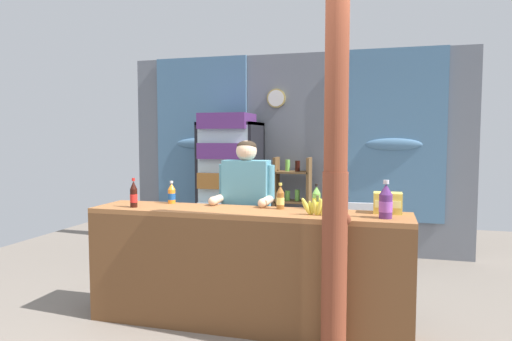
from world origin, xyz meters
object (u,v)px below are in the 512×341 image
(timber_post, at_px, (335,180))
(soda_bottle_cola, at_px, (134,195))
(shopkeeper, at_px, (246,202))
(soda_bottle_grape_soda, at_px, (386,202))
(snack_box_instant_noodle, at_px, (388,203))
(plastic_lawn_chair, at_px, (358,234))
(soda_bottle_orange_soda, at_px, (172,194))
(banana_bunch, at_px, (318,207))
(bottle_shelf_rack, at_px, (292,204))
(soda_bottle_lime_soda, at_px, (316,199))
(stall_counter, at_px, (242,260))
(drink_fridge, at_px, (230,178))
(soda_bottle_iced_tea, at_px, (280,198))

(timber_post, xyz_separation_m, soda_bottle_cola, (-1.73, 0.26, -0.20))
(shopkeeper, xyz_separation_m, soda_bottle_grape_soda, (1.23, -0.50, 0.12))
(snack_box_instant_noodle, bearing_deg, soda_bottle_cola, -172.85)
(plastic_lawn_chair, height_order, soda_bottle_orange_soda, soda_bottle_orange_soda)
(soda_bottle_cola, distance_m, banana_bunch, 1.57)
(bottle_shelf_rack, height_order, soda_bottle_lime_soda, bottle_shelf_rack)
(plastic_lawn_chair, height_order, banana_bunch, banana_bunch)
(stall_counter, bearing_deg, plastic_lawn_chair, 63.83)
(banana_bunch, bearing_deg, soda_bottle_orange_soda, 168.89)
(soda_bottle_lime_soda, xyz_separation_m, soda_bottle_orange_soda, (-1.31, -0.00, -0.01))
(stall_counter, bearing_deg, timber_post, -19.20)
(bottle_shelf_rack, xyz_separation_m, soda_bottle_grape_soda, (1.17, -2.43, 0.41))
(shopkeeper, distance_m, soda_bottle_lime_soda, 0.72)
(soda_bottle_orange_soda, bearing_deg, snack_box_instant_noodle, -0.95)
(bottle_shelf_rack, relative_size, shopkeeper, 0.85)
(drink_fridge, relative_size, snack_box_instant_noodle, 8.62)
(stall_counter, bearing_deg, soda_bottle_lime_soda, 28.35)
(soda_bottle_grape_soda, height_order, soda_bottle_iced_tea, soda_bottle_grape_soda)
(plastic_lawn_chair, bearing_deg, soda_bottle_grape_soda, -80.78)
(drink_fridge, height_order, banana_bunch, drink_fridge)
(stall_counter, relative_size, shopkeeper, 1.71)
(soda_bottle_orange_soda, height_order, soda_bottle_iced_tea, soda_bottle_iced_tea)
(bottle_shelf_rack, relative_size, snack_box_instant_noodle, 5.99)
(soda_bottle_grape_soda, distance_m, soda_bottle_cola, 2.07)
(snack_box_instant_noodle, bearing_deg, shopkeeper, 167.88)
(bottle_shelf_rack, distance_m, snack_box_instant_noodle, 2.52)
(banana_bunch, bearing_deg, plastic_lawn_chair, 82.12)
(shopkeeper, xyz_separation_m, soda_bottle_iced_tea, (0.38, -0.29, 0.09))
(stall_counter, relative_size, timber_post, 0.99)
(bottle_shelf_rack, height_order, shopkeeper, shopkeeper)
(timber_post, distance_m, shopkeeper, 1.23)
(stall_counter, xyz_separation_m, soda_bottle_cola, (-0.97, -0.00, 0.49))
(drink_fridge, relative_size, bottle_shelf_rack, 1.44)
(shopkeeper, bearing_deg, bottle_shelf_rack, 88.16)
(stall_counter, bearing_deg, soda_bottle_iced_tea, 43.05)
(timber_post, height_order, bottle_shelf_rack, timber_post)
(soda_bottle_cola, height_order, soda_bottle_orange_soda, soda_bottle_cola)
(timber_post, distance_m, snack_box_instant_noodle, 0.68)
(stall_counter, height_order, soda_bottle_lime_soda, soda_bottle_lime_soda)
(shopkeeper, relative_size, soda_bottle_orange_soda, 7.56)
(timber_post, xyz_separation_m, soda_bottle_iced_tea, (-0.50, 0.51, -0.21))
(stall_counter, bearing_deg, soda_bottle_orange_soda, 158.90)
(soda_bottle_grape_soda, xyz_separation_m, soda_bottle_orange_soda, (-1.86, 0.27, -0.03))
(soda_bottle_orange_soda, relative_size, soda_bottle_iced_tea, 0.93)
(stall_counter, height_order, snack_box_instant_noodle, snack_box_instant_noodle)
(soda_bottle_orange_soda, height_order, banana_bunch, soda_bottle_orange_soda)
(soda_bottle_orange_soda, bearing_deg, soda_bottle_lime_soda, 0.20)
(soda_bottle_cola, bearing_deg, banana_bunch, 0.96)
(timber_post, bearing_deg, plastic_lawn_chair, 87.88)
(soda_bottle_cola, bearing_deg, stall_counter, 0.02)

